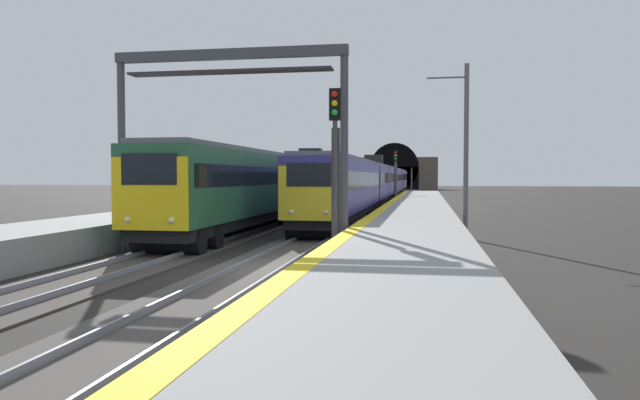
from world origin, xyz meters
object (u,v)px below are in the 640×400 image
overhead_signal_gantry (229,101)px  catenary_mast_near (466,150)px  train_adjacent_platform (311,182)px  train_main_approaching (382,182)px  railway_signal_mid (396,172)px  railway_signal_far (412,177)px  railway_signal_near (335,158)px

overhead_signal_gantry → catenary_mast_near: catenary_mast_near is taller
train_adjacent_platform → train_main_approaching: bearing=166.9°
railway_signal_mid → overhead_signal_gantry: size_ratio=0.62×
railway_signal_mid → railway_signal_far: railway_signal_mid is taller
railway_signal_mid → overhead_signal_gantry: bearing=-6.1°
overhead_signal_gantry → railway_signal_mid: bearing=-6.1°
train_main_approaching → railway_signal_far: (54.28, -1.86, 0.45)m
train_adjacent_platform → overhead_signal_gantry: (-26.37, -2.15, 3.17)m
railway_signal_near → railway_signal_mid: railway_signal_near is taller
train_main_approaching → railway_signal_far: 54.31m
train_adjacent_platform → railway_signal_mid: (11.26, -6.17, 0.85)m
train_adjacent_platform → railway_signal_mid: railway_signal_mid is taller
train_main_approaching → railway_signal_near: size_ratio=14.43×
train_main_approaching → train_adjacent_platform: 19.28m
overhead_signal_gantry → railway_signal_near: bearing=-104.5°
railway_signal_mid → railway_signal_near: bearing=0.0°
train_adjacent_platform → catenary_mast_near: (-19.20, -10.88, 1.67)m
railway_signal_near → railway_signal_mid: 38.67m
railway_signal_near → train_main_approaching: bearing=-177.7°
train_adjacent_platform → catenary_mast_near: catenary_mast_near is taller
railway_signal_mid → train_adjacent_platform: bearing=-28.7°
train_main_approaching → railway_signal_mid: (-7.54, -1.86, 0.98)m
train_main_approaching → catenary_mast_near: bearing=9.7°
railway_signal_mid → overhead_signal_gantry: 37.92m
overhead_signal_gantry → catenary_mast_near: 11.40m
railway_signal_mid → railway_signal_far: size_ratio=1.17×
railway_signal_mid → overhead_signal_gantry: overhead_signal_gantry is taller
railway_signal_mid → catenary_mast_near: (-30.46, -4.71, 0.83)m
train_adjacent_platform → railway_signal_far: 73.33m
railway_signal_near → catenary_mast_near: catenary_mast_near is taller
railway_signal_far → overhead_signal_gantry: size_ratio=0.53×
overhead_signal_gantry → catenary_mast_near: size_ratio=1.09×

